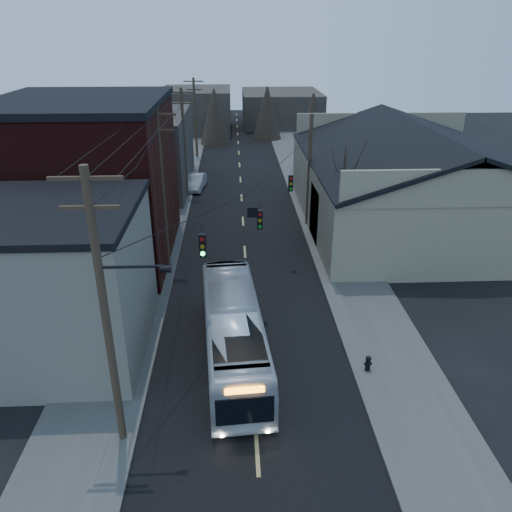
% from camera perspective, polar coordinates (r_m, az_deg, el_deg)
% --- Properties ---
extents(ground, '(160.00, 160.00, 0.00)m').
position_cam_1_polar(ground, '(18.14, 0.49, -26.38)').
color(ground, black).
rests_on(ground, ground).
extents(road_surface, '(9.00, 110.00, 0.02)m').
position_cam_1_polar(road_surface, '(43.73, -1.61, 5.85)').
color(road_surface, black).
rests_on(road_surface, ground).
extents(sidewalk_left, '(4.00, 110.00, 0.12)m').
position_cam_1_polar(sidewalk_left, '(44.10, -10.13, 5.70)').
color(sidewalk_left, '#474744').
rests_on(sidewalk_left, ground).
extents(sidewalk_right, '(4.00, 110.00, 0.12)m').
position_cam_1_polar(sidewalk_right, '(44.29, 6.87, 5.99)').
color(sidewalk_right, '#474744').
rests_on(sidewalk_right, ground).
extents(building_clapboard, '(8.00, 8.00, 7.00)m').
position_cam_1_polar(building_clapboard, '(24.45, -22.29, -3.04)').
color(building_clapboard, slate).
rests_on(building_clapboard, ground).
extents(building_brick, '(10.00, 12.00, 10.00)m').
position_cam_1_polar(building_brick, '(33.99, -18.63, 7.83)').
color(building_brick, black).
rests_on(building_brick, ground).
extents(building_left_far, '(9.00, 14.00, 7.00)m').
position_cam_1_polar(building_left_far, '(49.36, -13.13, 11.63)').
color(building_left_far, '#332D29').
rests_on(building_left_far, ground).
extents(warehouse, '(16.16, 20.60, 7.73)m').
position_cam_1_polar(warehouse, '(40.51, 17.36, 7.18)').
color(warehouse, gray).
rests_on(warehouse, ground).
extents(building_far_left, '(10.00, 12.00, 6.00)m').
position_cam_1_polar(building_far_left, '(77.38, -6.81, 16.25)').
color(building_far_left, '#332D29').
rests_on(building_far_left, ground).
extents(building_far_right, '(12.00, 14.00, 5.00)m').
position_cam_1_polar(building_far_right, '(82.57, 2.86, 16.56)').
color(building_far_right, '#332D29').
rests_on(building_far_right, ground).
extents(bare_tree, '(0.40, 0.40, 7.20)m').
position_cam_1_polar(bare_tree, '(33.87, 9.79, 6.23)').
color(bare_tree, black).
rests_on(bare_tree, ground).
extents(utility_lines, '(11.24, 45.28, 10.50)m').
position_cam_1_polar(utility_lines, '(36.77, -6.45, 10.10)').
color(utility_lines, '#382B1E').
rests_on(utility_lines, ground).
extents(bus, '(3.26, 10.73, 2.95)m').
position_cam_1_polar(bus, '(22.99, -2.59, -8.70)').
color(bus, silver).
rests_on(bus, ground).
extents(parked_car, '(1.95, 4.39, 1.40)m').
position_cam_1_polar(parked_car, '(48.39, -6.89, 8.40)').
color(parked_car, '#ABAEB3').
rests_on(parked_car, ground).
extents(fire_hydrant, '(0.34, 0.25, 0.74)m').
position_cam_1_polar(fire_hydrant, '(23.26, 12.69, -11.80)').
color(fire_hydrant, black).
rests_on(fire_hydrant, sidewalk_right).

